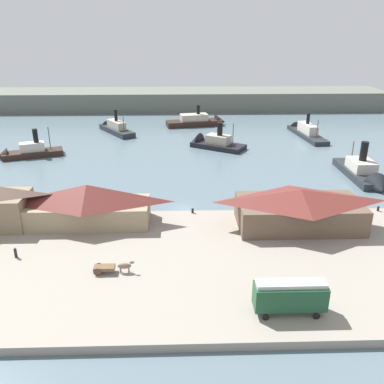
% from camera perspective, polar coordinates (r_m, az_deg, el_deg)
% --- Properties ---
extents(ground_plane, '(320.00, 320.00, 0.00)m').
position_cam_1_polar(ground_plane, '(83.88, -1.24, -2.26)').
color(ground_plane, slate).
extents(quay_promenade, '(110.00, 36.00, 1.20)m').
position_cam_1_polar(quay_promenade, '(64.15, -1.04, -9.89)').
color(quay_promenade, gray).
rests_on(quay_promenade, ground).
extents(seawall_edge, '(110.00, 0.80, 1.00)m').
position_cam_1_polar(seawall_edge, '(80.40, -1.22, -2.99)').
color(seawall_edge, slate).
rests_on(seawall_edge, ground).
extents(ferry_shed_west_terminal, '(22.01, 8.47, 7.48)m').
position_cam_1_polar(ferry_shed_west_terminal, '(75.70, -14.23, -1.62)').
color(ferry_shed_west_terminal, '#998466').
rests_on(ferry_shed_west_terminal, quay_promenade).
extents(ferry_shed_east_terminal, '(22.03, 11.10, 6.95)m').
position_cam_1_polar(ferry_shed_east_terminal, '(75.02, 14.70, -2.12)').
color(ferry_shed_east_terminal, brown).
rests_on(ferry_shed_east_terminal, quay_promenade).
extents(street_tram, '(8.91, 2.85, 4.53)m').
position_cam_1_polar(street_tram, '(53.40, 13.47, -13.76)').
color(street_tram, '#1E4C2D').
rests_on(street_tram, quay_promenade).
extents(horse_cart, '(5.86, 1.56, 1.87)m').
position_cam_1_polar(horse_cart, '(61.52, -11.12, -10.21)').
color(horse_cart, brown).
rests_on(horse_cart, quay_promenade).
extents(pedestrian_near_west_shed, '(0.44, 0.44, 1.79)m').
position_cam_1_polar(pedestrian_near_west_shed, '(69.66, -23.33, -7.76)').
color(pedestrian_near_west_shed, '#232328').
rests_on(pedestrian_near_west_shed, quay_promenade).
extents(mooring_post_east, '(0.44, 0.44, 0.90)m').
position_cam_1_polar(mooring_post_east, '(87.47, 24.46, -2.13)').
color(mooring_post_east, black).
rests_on(mooring_post_east, quay_promenade).
extents(mooring_post_center_west, '(0.44, 0.44, 0.90)m').
position_cam_1_polar(mooring_post_center_west, '(78.76, 0.08, -2.62)').
color(mooring_post_center_west, black).
rests_on(mooring_post_center_west, quay_promenade).
extents(ferry_approaching_east, '(7.75, 26.42, 9.40)m').
position_cam_1_polar(ferry_approaching_east, '(146.57, 15.26, 8.20)').
color(ferry_approaching_east, '#23282D').
rests_on(ferry_approaching_east, ground).
extents(ferry_near_quay, '(18.28, 14.89, 10.48)m').
position_cam_1_polar(ferry_near_quay, '(126.82, 2.67, 6.85)').
color(ferry_near_quay, black).
rests_on(ferry_near_quay, ground).
extents(ferry_departing_north, '(15.16, 19.73, 9.48)m').
position_cam_1_polar(ferry_departing_north, '(147.77, -10.77, 8.74)').
color(ferry_departing_north, '#23282D').
rests_on(ferry_departing_north, ground).
extents(ferry_outer_harbor, '(18.38, 10.21, 9.65)m').
position_cam_1_polar(ferry_outer_harbor, '(125.58, -22.11, 5.12)').
color(ferry_outer_harbor, black).
rests_on(ferry_outer_harbor, ground).
extents(ferry_approaching_west, '(22.95, 9.94, 9.46)m').
position_cam_1_polar(ferry_approaching_west, '(155.29, 1.16, 9.79)').
color(ferry_approaching_west, black).
rests_on(ferry_approaching_west, ground).
extents(ferry_moored_west, '(6.69, 21.97, 11.02)m').
position_cam_1_polar(ferry_moored_west, '(106.89, 22.93, 2.25)').
color(ferry_moored_west, '#23282D').
rests_on(ferry_moored_west, ground).
extents(far_headland, '(180.00, 24.00, 8.00)m').
position_cam_1_polar(far_headland, '(188.92, -1.61, 12.75)').
color(far_headland, '#60665B').
rests_on(far_headland, ground).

